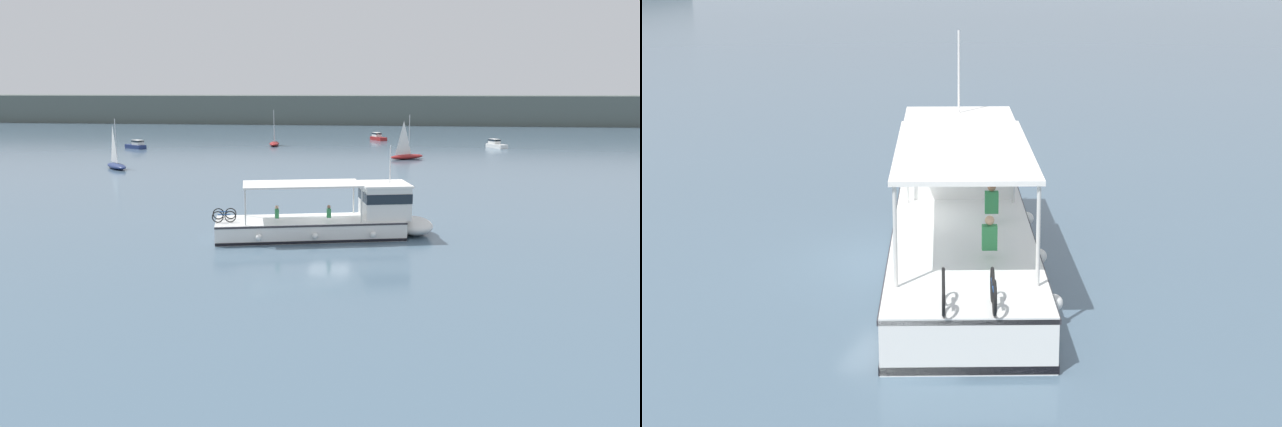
% 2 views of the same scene
% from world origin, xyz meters
% --- Properties ---
extents(ground_plane, '(400.00, 400.00, 0.00)m').
position_xyz_m(ground_plane, '(0.00, 0.00, 0.00)').
color(ground_plane, slate).
extents(ferry_main, '(13.07, 6.12, 5.32)m').
position_xyz_m(ferry_main, '(0.67, -1.50, 1.01)').
color(ferry_main, white).
rests_on(ferry_main, ground).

